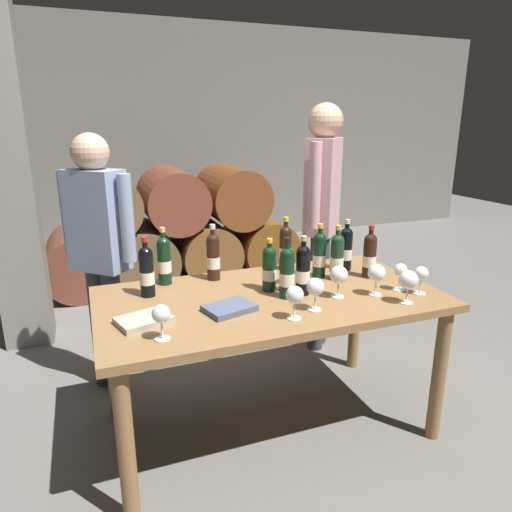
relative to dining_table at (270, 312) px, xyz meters
The scene contains 29 objects.
ground_plane 0.67m from the dining_table, ahead, with size 14.00×14.00×0.00m, color #66635E.
cellar_back_wall 4.26m from the dining_table, 90.00° to the left, with size 10.00×0.24×2.80m, color slate.
barrel_stack 2.60m from the dining_table, 90.00° to the left, with size 2.49×0.90×1.15m.
stone_pillar 2.16m from the dining_table, 129.09° to the left, with size 0.32×0.32×2.60m, color slate.
dining_table is the anchor object (origin of this frame).
wine_bottle_0 0.66m from the dining_table, ahead, with size 0.07×0.07×0.29m.
wine_bottle_1 0.65m from the dining_table, 22.02° to the left, with size 0.07×0.07×0.30m.
wine_bottle_2 0.28m from the dining_table, 13.95° to the right, with size 0.07×0.07×0.30m.
wine_bottle_3 0.63m from the dining_table, 142.36° to the left, with size 0.07×0.07×0.31m.
wine_bottle_4 0.24m from the dining_table, 39.83° to the right, with size 0.07×0.07×0.30m.
wine_bottle_5 0.49m from the dining_table, 55.73° to the left, with size 0.07×0.07×0.31m.
wine_bottle_6 0.45m from the dining_table, 120.70° to the left, with size 0.07×0.07×0.31m.
wine_bottle_7 0.22m from the dining_table, 71.18° to the left, with size 0.07×0.07×0.28m.
wine_bottle_8 0.50m from the dining_table, 12.45° to the left, with size 0.07×0.07×0.31m.
wine_bottle_9 0.46m from the dining_table, 25.20° to the left, with size 0.07×0.07×0.30m.
wine_bottle_10 0.65m from the dining_table, 160.06° to the left, with size 0.07×0.07×0.30m.
wine_glass_0 0.39m from the dining_table, 25.42° to the right, with size 0.09×0.09×0.16m.
wine_glass_1 0.57m from the dining_table, 20.26° to the right, with size 0.09×0.09×0.16m.
wine_glass_2 0.34m from the dining_table, 63.93° to the right, with size 0.08×0.08×0.16m.
wine_glass_3 0.78m from the dining_table, 19.13° to the right, with size 0.07×0.07×0.15m.
wine_glass_4 0.27m from the dining_table, 41.75° to the left, with size 0.07×0.07×0.14m.
wine_glass_5 0.69m from the dining_table, 29.77° to the right, with size 0.09×0.09×0.17m.
wine_glass_6 0.69m from the dining_table, 153.21° to the right, with size 0.07×0.07×0.15m.
wine_glass_7 0.70m from the dining_table, 14.39° to the right, with size 0.07×0.07×0.14m.
wine_glass_8 0.36m from the dining_table, 91.80° to the right, with size 0.08×0.08×0.15m.
tasting_notebook 0.30m from the dining_table, 154.78° to the right, with size 0.22×0.16×0.03m, color #4C5670.
leather_ledger 0.66m from the dining_table, 169.79° to the right, with size 0.22×0.16×0.03m, color #B2A893.
sommelier_presenting 1.09m from the dining_table, 47.41° to the left, with size 0.36×0.39×1.72m.
taster_seated_left 1.08m from the dining_table, 136.94° to the left, with size 0.38×0.36×1.54m.
Camera 1 is at (-0.83, -1.99, 1.60)m, focal length 32.28 mm.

